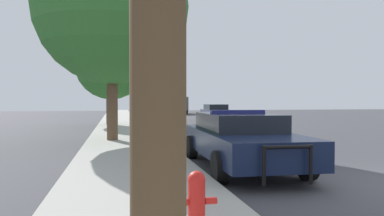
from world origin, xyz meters
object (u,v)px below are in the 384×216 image
object	(u,v)px
tree_sidewalk_mid	(111,64)
tree_sidewalk_near	(112,8)
traffic_cone	(176,185)
police_car	(240,138)
box_truck	(172,100)
traffic_light	(134,73)
car_background_oncoming	(216,112)
fire_hydrant	(197,199)

from	to	relation	value
tree_sidewalk_mid	tree_sidewalk_near	bearing A→B (deg)	-89.17
traffic_cone	police_car	bearing A→B (deg)	57.66
police_car	tree_sidewalk_near	distance (m)	8.16
box_truck	police_car	bearing A→B (deg)	82.82
traffic_light	tree_sidewalk_mid	bearing A→B (deg)	-165.03
tree_sidewalk_near	traffic_cone	size ratio (longest dim) A/B	14.19
car_background_oncoming	tree_sidewalk_near	size ratio (longest dim) A/B	0.52
police_car	car_background_oncoming	xyz separation A→B (m)	(4.87, 20.09, -0.01)
tree_sidewalk_mid	traffic_cone	distance (m)	19.07
traffic_light	traffic_cone	size ratio (longest dim) A/B	8.02
tree_sidewalk_mid	police_car	bearing A→B (deg)	-77.80
tree_sidewalk_near	traffic_cone	xyz separation A→B (m)	(1.00, -9.42, -4.85)
box_truck	tree_sidewalk_mid	bearing A→B (deg)	70.82
police_car	traffic_cone	size ratio (longest dim) A/B	9.56
box_truck	tree_sidewalk_near	size ratio (longest dim) A/B	0.87
traffic_cone	tree_sidewalk_mid	bearing A→B (deg)	93.48
tree_sidewalk_near	police_car	bearing A→B (deg)	-62.15
car_background_oncoming	box_truck	distance (m)	17.64
traffic_cone	box_truck	bearing A→B (deg)	81.48
police_car	fire_hydrant	world-z (taller)	police_car
fire_hydrant	traffic_light	world-z (taller)	traffic_light
fire_hydrant	tree_sidewalk_near	world-z (taller)	tree_sidewalk_near
police_car	box_truck	xyz separation A→B (m)	(3.99, 37.68, 0.97)
car_background_oncoming	tree_sidewalk_mid	bearing A→B (deg)	31.44
police_car	tree_sidewalk_mid	distance (m)	15.97
fire_hydrant	tree_sidewalk_near	bearing A→B (deg)	95.71
fire_hydrant	traffic_light	bearing A→B (deg)	89.31
traffic_cone	fire_hydrant	bearing A→B (deg)	-87.27
police_car	fire_hydrant	distance (m)	5.05
traffic_light	tree_sidewalk_near	xyz separation A→B (m)	(-1.30, -9.67, 1.84)
tree_sidewalk_near	traffic_cone	distance (m)	10.65
car_background_oncoming	traffic_cone	world-z (taller)	car_background_oncoming
fire_hydrant	tree_sidewalk_mid	world-z (taller)	tree_sidewalk_mid
police_car	fire_hydrant	bearing A→B (deg)	67.10
traffic_light	tree_sidewalk_mid	xyz separation A→B (m)	(-1.44, -0.38, 0.54)
traffic_light	tree_sidewalk_mid	size ratio (longest dim) A/B	0.75
police_car	box_truck	bearing A→B (deg)	-94.21
traffic_light	fire_hydrant	bearing A→B (deg)	-90.69
tree_sidewalk_mid	fire_hydrant	bearing A→B (deg)	-86.56
box_truck	tree_sidewalk_near	xyz separation A→B (m)	(-7.16, -31.68, 3.57)
fire_hydrant	car_background_oncoming	distance (m)	25.64
car_background_oncoming	box_truck	world-z (taller)	box_truck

